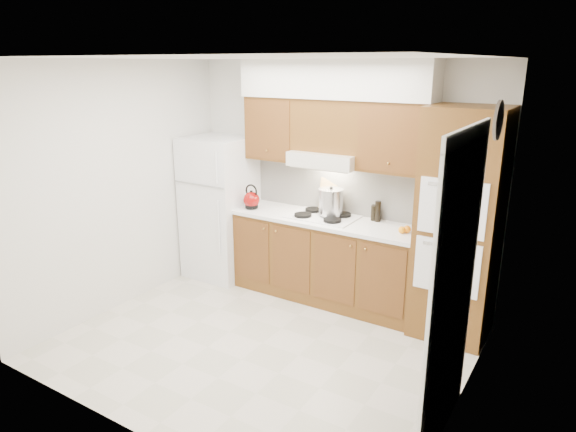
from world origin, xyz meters
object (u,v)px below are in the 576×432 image
(oven_cabinet, at_px, (459,226))
(stock_pot, at_px, (331,202))
(kettle, at_px, (251,200))
(fridge, at_px, (220,208))

(oven_cabinet, height_order, stock_pot, oven_cabinet)
(oven_cabinet, relative_size, kettle, 11.69)
(fridge, xyz_separation_m, stock_pot, (1.45, 0.13, 0.25))
(fridge, distance_m, oven_cabinet, 2.86)
(stock_pot, bearing_deg, fridge, -175.00)
(fridge, bearing_deg, kettle, -6.72)
(fridge, height_order, kettle, fridge)
(fridge, bearing_deg, stock_pot, 5.00)
(oven_cabinet, distance_m, kettle, 2.33)
(fridge, xyz_separation_m, oven_cabinet, (2.85, 0.03, 0.24))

